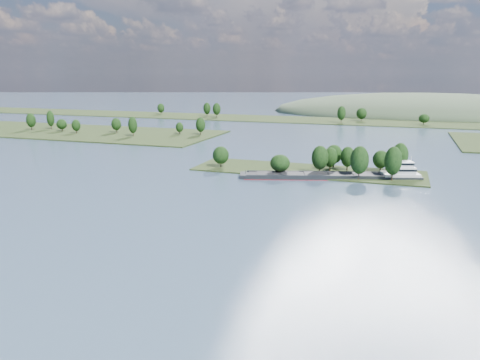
% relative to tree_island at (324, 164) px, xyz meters
% --- Properties ---
extents(ground, '(1800.00, 1800.00, 0.00)m').
position_rel_tree_island_xyz_m(ground, '(-7.30, -58.72, -4.03)').
color(ground, '#34435A').
rests_on(ground, ground).
extents(tree_island, '(100.00, 32.10, 14.90)m').
position_rel_tree_island_xyz_m(tree_island, '(0.00, 0.00, 0.00)').
color(tree_island, '#223015').
rests_on(tree_island, ground).
extents(left_bank, '(300.00, 80.00, 15.69)m').
position_rel_tree_island_xyz_m(left_bank, '(-236.80, 81.34, -3.13)').
color(left_bank, '#223015').
rests_on(left_bank, ground).
extents(back_shoreline, '(900.00, 60.00, 15.42)m').
position_rel_tree_island_xyz_m(back_shoreline, '(0.99, 221.12, -3.29)').
color(back_shoreline, '#223015').
rests_on(back_shoreline, ground).
extents(hill_west, '(320.00, 160.00, 44.00)m').
position_rel_tree_island_xyz_m(hill_west, '(52.70, 321.28, -4.03)').
color(hill_west, '#3C4E35').
rests_on(hill_west, ground).
extents(cargo_barge, '(73.05, 29.72, 9.97)m').
position_rel_tree_island_xyz_m(cargo_barge, '(9.14, -7.41, -2.78)').
color(cargo_barge, black).
rests_on(cargo_barge, ground).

